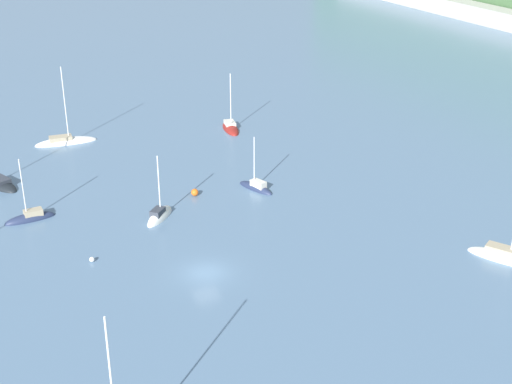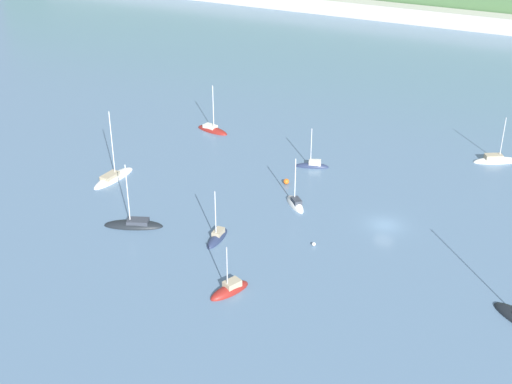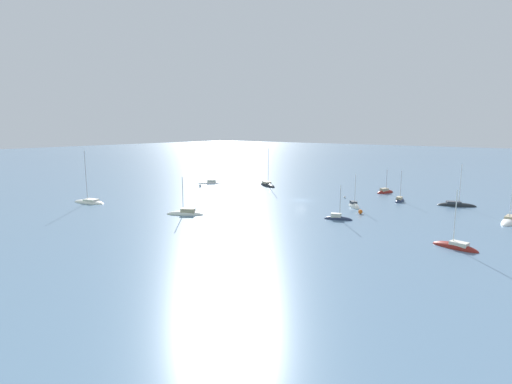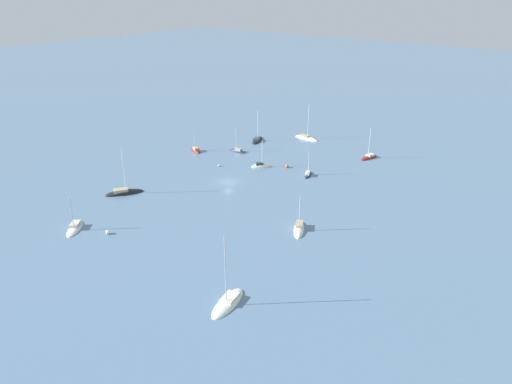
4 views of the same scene
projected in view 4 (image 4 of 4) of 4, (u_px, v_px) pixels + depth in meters
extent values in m
plane|color=slate|center=(228.00, 182.00, 121.53)|extent=(600.00, 600.00, 0.00)
ellipsoid|color=#232D4C|center=(237.00, 152.00, 142.71)|extent=(1.95, 5.58, 1.51)
cube|color=tan|center=(238.00, 150.00, 142.18)|extent=(1.23, 2.04, 0.71)
cylinder|color=silver|center=(236.00, 139.00, 141.34)|extent=(0.14, 0.14, 6.80)
ellipsoid|color=maroon|center=(196.00, 151.00, 143.25)|extent=(3.92, 5.80, 1.69)
cube|color=tan|center=(196.00, 149.00, 142.55)|extent=(2.01, 2.34, 0.83)
cylinder|color=#B2B2B7|center=(195.00, 140.00, 142.15)|extent=(0.14, 0.14, 5.76)
ellipsoid|color=silver|center=(75.00, 229.00, 98.71)|extent=(7.10, 6.31, 1.13)
cube|color=beige|center=(75.00, 224.00, 98.95)|extent=(3.04, 2.88, 0.86)
cylinder|color=#B2B2B7|center=(72.00, 213.00, 96.93)|extent=(0.14, 0.14, 6.71)
ellipsoid|color=white|center=(261.00, 167.00, 131.20)|extent=(4.73, 4.73, 1.99)
cube|color=#333842|center=(260.00, 164.00, 130.80)|extent=(2.08, 2.08, 0.70)
cylinder|color=silver|center=(262.00, 153.00, 129.69)|extent=(0.14, 0.14, 6.69)
ellipsoid|color=white|center=(299.00, 230.00, 98.36)|extent=(7.60, 5.56, 1.55)
cube|color=tan|center=(299.00, 225.00, 98.58)|extent=(3.08, 2.59, 0.87)
cylinder|color=silver|center=(300.00, 212.00, 96.43)|extent=(0.14, 0.14, 7.20)
ellipsoid|color=black|center=(257.00, 141.00, 152.40)|extent=(8.39, 5.33, 1.55)
cube|color=#333842|center=(257.00, 139.00, 151.54)|extent=(3.34, 2.67, 0.59)
cylinder|color=silver|center=(258.00, 125.00, 150.85)|extent=(0.14, 0.14, 8.80)
ellipsoid|color=white|center=(306.00, 139.00, 154.27)|extent=(3.05, 8.76, 1.62)
cube|color=tan|center=(305.00, 136.00, 154.40)|extent=(1.87, 3.22, 0.64)
cylinder|color=silver|center=(308.00, 121.00, 151.76)|extent=(0.14, 0.14, 10.47)
ellipsoid|color=maroon|center=(369.00, 158.00, 137.71)|extent=(6.81, 3.33, 1.52)
cube|color=silver|center=(370.00, 155.00, 137.73)|extent=(2.59, 1.88, 0.61)
cylinder|color=silver|center=(369.00, 143.00, 135.75)|extent=(0.14, 0.14, 8.10)
ellipsoid|color=white|center=(228.00, 304.00, 76.07)|extent=(9.13, 4.75, 1.43)
cube|color=silver|center=(230.00, 298.00, 76.39)|extent=(3.50, 2.66, 0.54)
cylinder|color=#B2B2B7|center=(225.00, 270.00, 73.26)|extent=(0.14, 0.14, 11.59)
ellipsoid|color=black|center=(124.00, 194.00, 114.99)|extent=(8.84, 6.66, 1.90)
cube|color=tan|center=(121.00, 190.00, 114.41)|extent=(3.62, 3.12, 0.73)
cylinder|color=silver|center=(124.00, 170.00, 112.82)|extent=(0.14, 0.14, 10.69)
ellipsoid|color=#232D4C|center=(308.00, 175.00, 125.67)|extent=(5.50, 3.14, 1.30)
cube|color=silver|center=(308.00, 173.00, 124.99)|extent=(2.14, 1.58, 0.82)
cylinder|color=silver|center=(309.00, 162.00, 124.54)|extent=(0.14, 0.14, 6.20)
sphere|color=white|center=(108.00, 232.00, 96.65)|extent=(0.82, 0.82, 0.82)
sphere|color=white|center=(219.00, 165.00, 131.60)|extent=(0.51, 0.51, 0.51)
sphere|color=orange|center=(287.00, 166.00, 130.61)|extent=(0.87, 0.87, 0.87)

